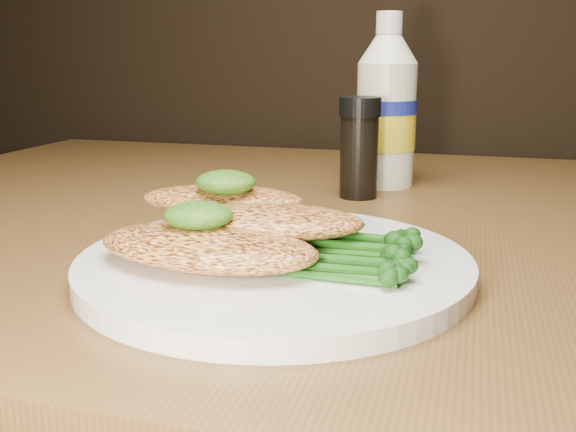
# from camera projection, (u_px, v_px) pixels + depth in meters

# --- Properties ---
(plate) EXTENTS (0.28, 0.28, 0.01)m
(plate) POSITION_uv_depth(u_px,v_px,m) (275.00, 265.00, 0.46)
(plate) COLOR white
(plate) RESTS_ON dining_table
(chicken_front) EXTENTS (0.16, 0.10, 0.03)m
(chicken_front) POSITION_uv_depth(u_px,v_px,m) (207.00, 247.00, 0.44)
(chicken_front) COLOR #F59E4E
(chicken_front) RESTS_ON plate
(chicken_mid) EXTENTS (0.16, 0.09, 0.02)m
(chicken_mid) POSITION_uv_depth(u_px,v_px,m) (262.00, 221.00, 0.47)
(chicken_mid) COLOR #F59E4E
(chicken_mid) RESTS_ON plate
(chicken_back) EXTENTS (0.14, 0.08, 0.02)m
(chicken_back) POSITION_uv_depth(u_px,v_px,m) (222.00, 199.00, 0.51)
(chicken_back) COLOR #F59E4E
(chicken_back) RESTS_ON plate
(pesto_front) EXTENTS (0.05, 0.05, 0.02)m
(pesto_front) POSITION_uv_depth(u_px,v_px,m) (198.00, 215.00, 0.45)
(pesto_front) COLOR #073207
(pesto_front) RESTS_ON chicken_front
(pesto_back) EXTENTS (0.06, 0.06, 0.02)m
(pesto_back) POSITION_uv_depth(u_px,v_px,m) (226.00, 182.00, 0.50)
(pesto_back) COLOR #073207
(pesto_back) RESTS_ON chicken_back
(broccolini_bundle) EXTENTS (0.13, 0.11, 0.02)m
(broccolini_bundle) POSITION_uv_depth(u_px,v_px,m) (330.00, 245.00, 0.45)
(broccolini_bundle) COLOR #1A5412
(broccolini_bundle) RESTS_ON plate
(mayo_bottle) EXTENTS (0.09, 0.09, 0.20)m
(mayo_bottle) POSITION_uv_depth(u_px,v_px,m) (386.00, 101.00, 0.75)
(mayo_bottle) COLOR #EBE9C7
(mayo_bottle) RESTS_ON dining_table
(pepper_grinder) EXTENTS (0.05, 0.05, 0.11)m
(pepper_grinder) POSITION_uv_depth(u_px,v_px,m) (359.00, 148.00, 0.70)
(pepper_grinder) COLOR black
(pepper_grinder) RESTS_ON dining_table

